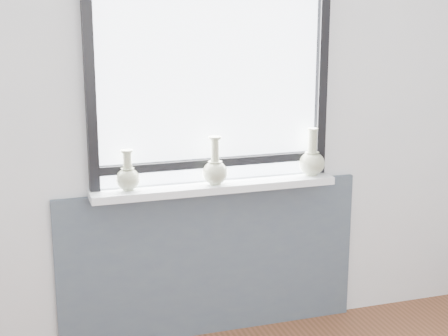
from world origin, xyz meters
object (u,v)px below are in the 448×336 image
object	(u,v)px
vase_a	(128,177)
vase_c	(312,160)
vase_b	(215,170)
windowsill	(215,187)

from	to	relation	value
vase_a	vase_c	xyz separation A→B (m)	(1.02, -0.01, 0.01)
vase_c	vase_b	bearing A→B (deg)	-177.99
vase_a	vase_b	bearing A→B (deg)	-3.13
vase_a	vase_c	world-z (taller)	vase_c
vase_b	vase_c	bearing A→B (deg)	2.01
windowsill	vase_a	size ratio (longest dim) A/B	6.26
windowsill	vase_c	size ratio (longest dim) A/B	5.01
windowsill	vase_b	world-z (taller)	vase_b
vase_b	vase_c	distance (m)	0.57
vase_b	vase_a	bearing A→B (deg)	176.87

